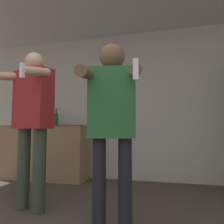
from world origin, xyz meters
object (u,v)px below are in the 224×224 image
Objects in this scene: bottle_brown_liquor at (37,118)px; person_man_side at (32,116)px; bottle_dark_rum at (56,119)px; bottle_tall_gin at (31,120)px; person_woman_foreground at (112,115)px.

person_man_side reaches higher than bottle_brown_liquor.
bottle_brown_liquor reaches higher than bottle_dark_rum.
bottle_tall_gin is at bearing -180.00° from bottle_dark_rum.
person_man_side is at bearing -54.41° from bottle_tall_gin.
bottle_tall_gin is at bearing 138.68° from person_woman_foreground.
bottle_tall_gin is (-0.13, -0.00, -0.04)m from bottle_brown_liquor.
bottle_dark_rum is 1.00× the size of bottle_brown_liquor.
bottle_brown_liquor is 1.71m from person_man_side.
bottle_brown_liquor is 1.19× the size of bottle_tall_gin.
person_woman_foreground reaches higher than bottle_dark_rum.
person_man_side is (1.04, -1.45, -0.03)m from bottle_tall_gin.
bottle_dark_rum is 0.39m from bottle_brown_liquor.
person_man_side is (0.91, -1.45, -0.07)m from bottle_brown_liquor.
bottle_dark_rum reaches higher than bottle_tall_gin.
bottle_dark_rum is 1.54m from person_man_side.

